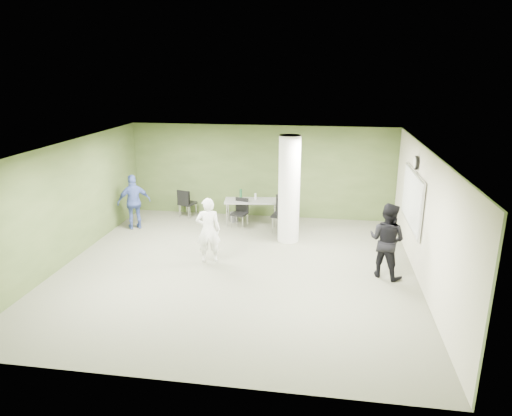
% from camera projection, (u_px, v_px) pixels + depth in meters
% --- Properties ---
extents(floor, '(8.00, 8.00, 0.00)m').
position_uv_depth(floor, '(237.00, 269.00, 10.44)').
color(floor, '#525442').
rests_on(floor, ground).
extents(ceiling, '(8.00, 8.00, 0.00)m').
position_uv_depth(ceiling, '(235.00, 147.00, 9.62)').
color(ceiling, white).
rests_on(ceiling, wall_back).
extents(wall_back, '(8.00, 2.80, 0.02)m').
position_uv_depth(wall_back, '(262.00, 172.00, 13.81)').
color(wall_back, '#3B4D24').
rests_on(wall_back, floor).
extents(wall_left, '(0.02, 8.00, 2.80)m').
position_uv_depth(wall_left, '(68.00, 203.00, 10.61)').
color(wall_left, '#3B4D24').
rests_on(wall_left, floor).
extents(wall_right_cream, '(0.02, 8.00, 2.80)m').
position_uv_depth(wall_right_cream, '(425.00, 219.00, 9.45)').
color(wall_right_cream, beige).
rests_on(wall_right_cream, floor).
extents(column, '(0.56, 0.56, 2.80)m').
position_uv_depth(column, '(289.00, 189.00, 11.77)').
color(column, silver).
rests_on(column, floor).
extents(whiteboard, '(0.05, 2.30, 1.30)m').
position_uv_depth(whiteboard, '(412.00, 199.00, 10.56)').
color(whiteboard, silver).
rests_on(whiteboard, wall_right_cream).
extents(wall_clock, '(0.06, 0.32, 0.32)m').
position_uv_depth(wall_clock, '(416.00, 163.00, 10.31)').
color(wall_clock, black).
rests_on(wall_clock, wall_right_cream).
extents(folding_table, '(1.60, 0.86, 0.98)m').
position_uv_depth(folding_table, '(251.00, 202.00, 13.28)').
color(folding_table, gray).
rests_on(folding_table, floor).
extents(wastebasket, '(0.25, 0.25, 0.29)m').
position_uv_depth(wastebasket, '(234.00, 217.00, 13.61)').
color(wastebasket, '#4C4C4C').
rests_on(wastebasket, floor).
extents(chair_back_left, '(0.58, 0.58, 0.89)m').
position_uv_depth(chair_back_left, '(186.00, 202.00, 13.87)').
color(chair_back_left, black).
rests_on(chair_back_left, floor).
extents(chair_back_right, '(0.52, 0.52, 0.85)m').
position_uv_depth(chair_back_right, '(186.00, 201.00, 14.00)').
color(chair_back_right, black).
rests_on(chair_back_right, floor).
extents(chair_table_left, '(0.50, 0.50, 0.84)m').
position_uv_depth(chair_table_left, '(240.00, 210.00, 13.10)').
color(chair_table_left, black).
rests_on(chair_table_left, floor).
extents(chair_table_right, '(0.59, 0.59, 1.01)m').
position_uv_depth(chair_table_right, '(283.00, 211.00, 12.70)').
color(chair_table_right, black).
rests_on(chair_table_right, floor).
extents(woman_white, '(0.64, 0.50, 1.57)m').
position_uv_depth(woman_white, '(208.00, 230.00, 10.62)').
color(woman_white, white).
rests_on(woman_white, floor).
extents(man_black, '(1.02, 0.96, 1.67)m').
position_uv_depth(man_black, '(387.00, 240.00, 9.84)').
color(man_black, black).
rests_on(man_black, floor).
extents(man_blue, '(0.98, 0.81, 1.57)m').
position_uv_depth(man_blue, '(134.00, 202.00, 12.87)').
color(man_blue, '#3C5096').
rests_on(man_blue, floor).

